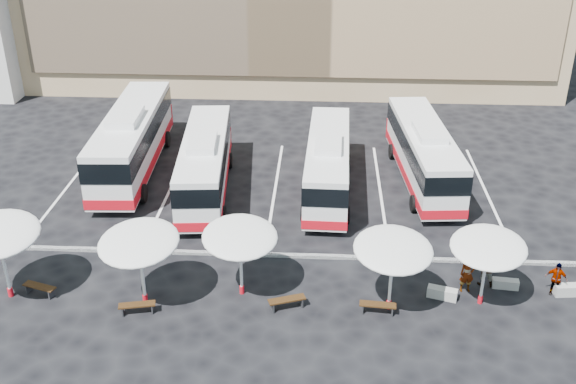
# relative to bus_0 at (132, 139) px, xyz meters

# --- Properties ---
(ground) EXTENTS (120.00, 120.00, 0.00)m
(ground) POSITION_rel_bus_0_xyz_m (8.67, -9.80, -2.04)
(ground) COLOR black
(ground) RESTS_ON ground
(curb_divider) EXTENTS (34.00, 0.25, 0.15)m
(curb_divider) POSITION_rel_bus_0_xyz_m (8.67, -9.30, -1.97)
(curb_divider) COLOR black
(curb_divider) RESTS_ON ground
(bay_lines) EXTENTS (24.15, 12.00, 0.01)m
(bay_lines) POSITION_rel_bus_0_xyz_m (8.67, -1.80, -2.04)
(bay_lines) COLOR white
(bay_lines) RESTS_ON ground
(bus_0) EXTENTS (3.39, 12.71, 4.00)m
(bus_0) POSITION_rel_bus_0_xyz_m (0.00, 0.00, 0.00)
(bus_0) COLOR white
(bus_0) RESTS_ON ground
(bus_1) EXTENTS (3.30, 11.31, 3.54)m
(bus_1) POSITION_rel_bus_0_xyz_m (4.79, -2.58, -0.23)
(bus_1) COLOR white
(bus_1) RESTS_ON ground
(bus_2) EXTENTS (2.75, 10.91, 3.44)m
(bus_2) POSITION_rel_bus_0_xyz_m (11.64, -2.15, -0.28)
(bus_2) COLOR white
(bus_2) RESTS_ON ground
(bus_3) EXTENTS (3.37, 11.53, 3.61)m
(bus_3) POSITION_rel_bus_0_xyz_m (17.14, -0.54, -0.20)
(bus_3) COLOR white
(bus_3) RESTS_ON ground
(sunshade_1) EXTENTS (3.92, 3.95, 3.52)m
(sunshade_1) POSITION_rel_bus_0_xyz_m (3.90, -13.27, 0.95)
(sunshade_1) COLOR white
(sunshade_1) RESTS_ON ground
(sunshade_2) EXTENTS (4.03, 4.06, 3.35)m
(sunshade_2) POSITION_rel_bus_0_xyz_m (7.95, -12.37, 0.81)
(sunshade_2) COLOR white
(sunshade_2) RESTS_ON ground
(sunshade_3) EXTENTS (3.78, 3.82, 3.41)m
(sunshade_3) POSITION_rel_bus_0_xyz_m (14.28, -13.10, 0.86)
(sunshade_3) COLOR white
(sunshade_3) RESTS_ON ground
(sunshade_4) EXTENTS (3.98, 4.00, 3.28)m
(sunshade_4) POSITION_rel_bus_0_xyz_m (18.22, -12.52, 0.74)
(sunshade_4) COLOR white
(sunshade_4) RESTS_ON ground
(wood_bench_0) EXTENTS (1.56, 0.85, 0.46)m
(wood_bench_0) POSITION_rel_bus_0_xyz_m (-0.81, -12.97, -1.69)
(wood_bench_0) COLOR black
(wood_bench_0) RESTS_ON ground
(wood_bench_1) EXTENTS (1.57, 0.71, 0.46)m
(wood_bench_1) POSITION_rel_bus_0_xyz_m (3.76, -14.04, -1.69)
(wood_bench_1) COLOR black
(wood_bench_1) RESTS_ON ground
(wood_bench_2) EXTENTS (1.63, 0.94, 0.49)m
(wood_bench_2) POSITION_rel_bus_0_xyz_m (9.98, -13.36, -1.67)
(wood_bench_2) COLOR black
(wood_bench_2) RESTS_ON ground
(wood_bench_3) EXTENTS (1.56, 0.54, 0.47)m
(wood_bench_3) POSITION_rel_bus_0_xyz_m (13.79, -13.48, -1.68)
(wood_bench_3) COLOR black
(wood_bench_3) RESTS_ON ground
(conc_bench_0) EXTENTS (1.34, 0.78, 0.48)m
(conc_bench_0) POSITION_rel_bus_0_xyz_m (16.65, -12.23, -1.80)
(conc_bench_0) COLOR gray
(conc_bench_0) RESTS_ON ground
(conc_bench_1) EXTENTS (1.17, 0.50, 0.43)m
(conc_bench_1) POSITION_rel_bus_0_xyz_m (19.55, -11.32, -1.83)
(conc_bench_1) COLOR gray
(conc_bench_1) RESTS_ON ground
(conc_bench_2) EXTENTS (1.36, 0.58, 0.50)m
(conc_bench_2) POSITION_rel_bus_0_xyz_m (22.22, -11.69, -1.79)
(conc_bench_2) COLOR gray
(conc_bench_2) RESTS_ON ground
(passenger_0) EXTENTS (0.70, 0.51, 1.80)m
(passenger_0) POSITION_rel_bus_0_xyz_m (17.75, -11.62, -1.14)
(passenger_0) COLOR black
(passenger_0) RESTS_ON ground
(passenger_1) EXTENTS (0.99, 0.81, 1.89)m
(passenger_1) POSITION_rel_bus_0_xyz_m (18.65, -11.10, -1.10)
(passenger_1) COLOR black
(passenger_1) RESTS_ON ground
(passenger_2) EXTENTS (1.00, 0.68, 1.58)m
(passenger_2) POSITION_rel_bus_0_xyz_m (21.55, -11.68, -1.25)
(passenger_2) COLOR black
(passenger_2) RESTS_ON ground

